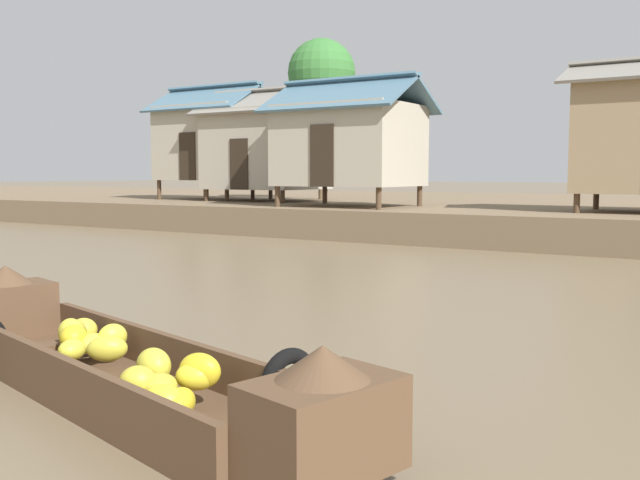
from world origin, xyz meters
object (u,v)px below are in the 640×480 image
at_px(banana_boat, 118,363).
at_px(stilt_house_left, 215,142).
at_px(palm_tree_near, 321,74).
at_px(stilt_house_mid_right, 349,143).
at_px(stilt_house_mid_left, 266,148).

xyz_separation_m(banana_boat, stilt_house_left, (-14.34, 17.79, 2.83)).
relative_size(banana_boat, palm_tree_near, 0.89).
distance_m(stilt_house_left, stilt_house_mid_right, 8.08).
xyz_separation_m(stilt_house_mid_left, stilt_house_mid_right, (4.88, -2.24, -0.03)).
bearing_deg(banana_boat, stilt_house_mid_right, 113.70).
distance_m(banana_boat, stilt_house_left, 23.02).
xyz_separation_m(stilt_house_left, stilt_house_mid_left, (2.78, -0.32, -0.30)).
xyz_separation_m(stilt_house_left, palm_tree_near, (3.50, 2.37, 2.66)).
height_order(stilt_house_mid_left, palm_tree_near, palm_tree_near).
bearing_deg(stilt_house_mid_left, stilt_house_left, 173.40).
bearing_deg(palm_tree_near, stilt_house_mid_left, -104.95).
bearing_deg(stilt_house_mid_left, stilt_house_mid_right, -24.64).
relative_size(banana_boat, stilt_house_mid_right, 1.21).
distance_m(banana_boat, palm_tree_near, 23.54).
bearing_deg(stilt_house_mid_right, banana_boat, -66.30).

